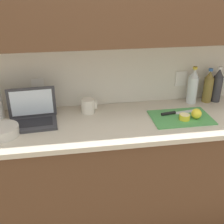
# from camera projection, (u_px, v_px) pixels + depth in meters

# --- Properties ---
(ground_plane) EXTENTS (12.00, 12.00, 0.00)m
(ground_plane) POSITION_uv_depth(u_px,v_px,m) (151.00, 212.00, 2.41)
(ground_plane) COLOR #847056
(ground_plane) RESTS_ON ground
(wall_back) EXTENTS (5.20, 0.38, 2.60)m
(wall_back) POSITION_uv_depth(u_px,v_px,m) (155.00, 19.00, 1.93)
(wall_back) COLOR silver
(wall_back) RESTS_ON ground_plane
(counter_unit) EXTENTS (2.59, 0.61, 0.91)m
(counter_unit) POSITION_uv_depth(u_px,v_px,m) (157.00, 168.00, 2.21)
(counter_unit) COLOR brown
(counter_unit) RESTS_ON ground_plane
(laptop) EXTENTS (0.33, 0.24, 0.23)m
(laptop) POSITION_uv_depth(u_px,v_px,m) (33.00, 115.00, 1.92)
(laptop) COLOR #333338
(laptop) RESTS_ON counter_unit
(cutting_board) EXTENTS (0.42, 0.28, 0.01)m
(cutting_board) POSITION_uv_depth(u_px,v_px,m) (181.00, 117.00, 2.00)
(cutting_board) COLOR #4C9E51
(cutting_board) RESTS_ON counter_unit
(knife) EXTENTS (0.30, 0.07, 0.02)m
(knife) POSITION_uv_depth(u_px,v_px,m) (173.00, 113.00, 2.04)
(knife) COLOR silver
(knife) RESTS_ON cutting_board
(lemon_half_cut) EXTENTS (0.07, 0.07, 0.04)m
(lemon_half_cut) POSITION_uv_depth(u_px,v_px,m) (185.00, 117.00, 1.96)
(lemon_half_cut) COLOR yellow
(lemon_half_cut) RESTS_ON cutting_board
(lemon_whole_beside) EXTENTS (0.07, 0.07, 0.07)m
(lemon_whole_beside) POSITION_uv_depth(u_px,v_px,m) (196.00, 114.00, 1.97)
(lemon_whole_beside) COLOR yellow
(lemon_whole_beside) RESTS_ON cutting_board
(bottle_green_soda) EXTENTS (0.08, 0.08, 0.29)m
(bottle_green_soda) POSITION_uv_depth(u_px,v_px,m) (217.00, 86.00, 2.22)
(bottle_green_soda) COLOR #333338
(bottle_green_soda) RESTS_ON counter_unit
(bottle_oil_tall) EXTENTS (0.07, 0.07, 0.27)m
(bottle_oil_tall) POSITION_uv_depth(u_px,v_px,m) (208.00, 87.00, 2.21)
(bottle_oil_tall) COLOR olive
(bottle_oil_tall) RESTS_ON counter_unit
(bottle_water_clear) EXTENTS (0.08, 0.08, 0.29)m
(bottle_water_clear) POSITION_uv_depth(u_px,v_px,m) (193.00, 87.00, 2.19)
(bottle_water_clear) COLOR silver
(bottle_water_clear) RESTS_ON counter_unit
(measuring_cup) EXTENTS (0.12, 0.10, 0.11)m
(measuring_cup) POSITION_uv_depth(u_px,v_px,m) (88.00, 106.00, 2.06)
(measuring_cup) COLOR silver
(measuring_cup) RESTS_ON counter_unit
(bowl_white) EXTENTS (0.20, 0.20, 0.06)m
(bowl_white) POSITION_uv_depth(u_px,v_px,m) (3.00, 131.00, 1.78)
(bowl_white) COLOR beige
(bowl_white) RESTS_ON counter_unit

